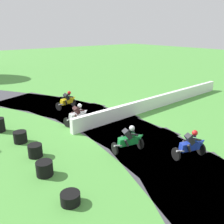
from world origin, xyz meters
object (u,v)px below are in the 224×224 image
motorcycle_trailing_white (78,114)px  tire_stack_near (70,198)px  motorcycle_lead_blue (191,144)px  motorcycle_chase_green (130,139)px  tire_stack_mid_a (45,168)px  tire_stack_mid_b (35,151)px  motorcycle_fourth_yellow (68,100)px  tire_stack_far (20,137)px

motorcycle_trailing_white → tire_stack_near: bearing=-123.6°
motorcycle_lead_blue → motorcycle_chase_green: 2.85m
tire_stack_mid_a → tire_stack_mid_b: bearing=79.7°
motorcycle_trailing_white → motorcycle_fourth_yellow: bearing=71.5°
tire_stack_mid_b → tire_stack_far: bearing=90.4°
motorcycle_fourth_yellow → tire_stack_far: motorcycle_fourth_yellow is taller
motorcycle_chase_green → tire_stack_mid_b: bearing=147.0°
tire_stack_far → motorcycle_chase_green: bearing=-49.4°
motorcycle_chase_green → motorcycle_trailing_white: motorcycle_chase_green is taller
motorcycle_lead_blue → tire_stack_mid_a: motorcycle_lead_blue is taller
motorcycle_fourth_yellow → tire_stack_mid_b: bearing=-131.2°
motorcycle_lead_blue → motorcycle_trailing_white: 7.12m
motorcycle_chase_green → tire_stack_far: bearing=130.6°
motorcycle_lead_blue → tire_stack_mid_b: motorcycle_lead_blue is taller
motorcycle_chase_green → motorcycle_fourth_yellow: (1.04, 7.90, -0.02)m
tire_stack_mid_b → tire_stack_far: same height
motorcycle_fourth_yellow → tire_stack_far: bearing=-143.7°
tire_stack_mid_a → tire_stack_mid_b: (0.31, 1.71, 0.00)m
tire_stack_near → tire_stack_mid_a: bearing=88.8°
motorcycle_lead_blue → motorcycle_trailing_white: size_ratio=1.01×
tire_stack_mid_a → tire_stack_mid_b: size_ratio=1.04×
motorcycle_fourth_yellow → tire_stack_mid_a: motorcycle_fourth_yellow is taller
motorcycle_chase_green → motorcycle_trailing_white: size_ratio=1.01×
tire_stack_mid_a → tire_stack_mid_b: 1.74m
motorcycle_chase_green → motorcycle_trailing_white: bearing=90.4°
motorcycle_chase_green → motorcycle_trailing_white: (-0.03, 4.69, -0.02)m
motorcycle_trailing_white → tire_stack_near: (-4.06, -6.13, -0.45)m
motorcycle_fourth_yellow → motorcycle_chase_green: bearing=-97.5°
tire_stack_near → tire_stack_mid_b: size_ratio=1.04×
tire_stack_near → motorcycle_chase_green: bearing=19.3°
motorcycle_trailing_white → motorcycle_fourth_yellow: (1.07, 3.21, -0.01)m
tire_stack_near → motorcycle_trailing_white: bearing=56.4°
motorcycle_lead_blue → tire_stack_mid_b: bearing=140.2°
motorcycle_trailing_white → tire_stack_far: bearing=-175.2°
motorcycle_trailing_white → tire_stack_near: size_ratio=2.43×
motorcycle_trailing_white → tire_stack_mid_b: size_ratio=2.54×
motorcycle_lead_blue → tire_stack_near: bearing=172.7°
tire_stack_mid_b → tire_stack_mid_a: bearing=-100.3°
tire_stack_mid_a → tire_stack_far: (0.30, 3.65, 0.00)m
tire_stack_far → tire_stack_mid_b: bearing=-89.6°
motorcycle_trailing_white → motorcycle_fourth_yellow: size_ratio=0.99×
tire_stack_near → tire_stack_far: tire_stack_far is taller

